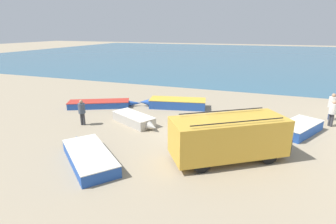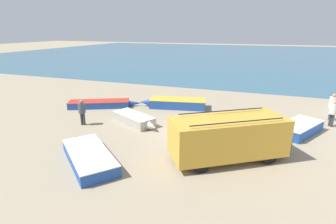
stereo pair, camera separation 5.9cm
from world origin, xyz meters
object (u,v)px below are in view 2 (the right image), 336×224
at_px(parked_van, 229,137).
at_px(fisherman_0, 82,110).
at_px(fishing_rowboat_0, 88,156).
at_px(fishing_rowboat_1, 102,104).
at_px(fishing_rowboat_2, 176,103).
at_px(fisherman_1, 333,104).
at_px(fishing_rowboat_3, 300,128).
at_px(fishing_rowboat_4, 135,119).
at_px(fisherman_2, 333,111).

relative_size(parked_van, fisherman_0, 3.37).
xyz_separation_m(fishing_rowboat_0, fishing_rowboat_1, (-4.51, 7.76, -0.03)).
bearing_deg(fishing_rowboat_2, parked_van, 113.43).
bearing_deg(fisherman_1, fishing_rowboat_2, -4.42).
bearing_deg(parked_van, fishing_rowboat_3, 19.42).
xyz_separation_m(fishing_rowboat_4, fisherman_1, (11.91, 5.18, 0.79)).
xyz_separation_m(fishing_rowboat_0, fishing_rowboat_2, (0.95, 9.66, 0.06)).
bearing_deg(fisherman_0, fisherman_1, -75.17).
height_order(fishing_rowboat_3, fisherman_2, fisherman_2).
height_order(fishing_rowboat_2, fisherman_2, fisherman_2).
relative_size(fishing_rowboat_1, fisherman_1, 2.97).
bearing_deg(fishing_rowboat_3, fisherman_0, 134.34).
distance_m(parked_van, fishing_rowboat_2, 8.77).
bearing_deg(fishing_rowboat_1, fishing_rowboat_4, -57.02).
relative_size(fishing_rowboat_4, fisherman_0, 2.30).
bearing_deg(fishing_rowboat_4, fisherman_2, 45.11).
distance_m(fishing_rowboat_0, fishing_rowboat_1, 8.98).
height_order(fishing_rowboat_4, fisherman_0, fisherman_0).
height_order(fishing_rowboat_0, fishing_rowboat_3, fishing_rowboat_3).
bearing_deg(fishing_rowboat_2, fisherman_1, 172.67).
distance_m(fishing_rowboat_0, fisherman_0, 5.19).
height_order(fishing_rowboat_0, fishing_rowboat_1, fishing_rowboat_0).
relative_size(parked_van, fishing_rowboat_1, 1.02).
distance_m(fisherman_0, fisherman_1, 16.28).
distance_m(fishing_rowboat_3, fisherman_1, 3.90).
bearing_deg(fishing_rowboat_2, fishing_rowboat_1, 7.80).
bearing_deg(fishing_rowboat_2, fisherman_0, 41.95).
xyz_separation_m(fishing_rowboat_0, fisherman_2, (11.39, 9.07, 0.73)).
distance_m(fishing_rowboat_3, fisherman_2, 2.73).
bearing_deg(parked_van, fisherman_0, 137.05).
bearing_deg(fishing_rowboat_0, fisherman_2, -101.84).
distance_m(parked_van, fishing_rowboat_4, 6.87).
xyz_separation_m(parked_van, fisherman_0, (-9.25, 1.44, -0.13)).
distance_m(parked_van, fishing_rowboat_1, 11.74).
bearing_deg(fisherman_0, fishing_rowboat_0, -148.54).
height_order(fishing_rowboat_3, fisherman_0, fisherman_0).
bearing_deg(fishing_rowboat_4, fishing_rowboat_3, 38.68).
height_order(parked_van, fishing_rowboat_3, parked_van).
distance_m(fishing_rowboat_1, fishing_rowboat_4, 4.91).
relative_size(parked_van, fisherman_1, 3.02).
bearing_deg(fishing_rowboat_1, fishing_rowboat_2, -6.95).
bearing_deg(fishing_rowboat_4, fishing_rowboat_1, 176.12).
distance_m(fishing_rowboat_1, fisherman_2, 15.98).
xyz_separation_m(fishing_rowboat_2, fishing_rowboat_4, (-1.25, -4.42, -0.04)).
height_order(parked_van, fisherman_2, parked_van).
bearing_deg(fisherman_1, fishing_rowboat_4, 15.01).
bearing_deg(fishing_rowboat_0, fishing_rowboat_2, -55.96).
distance_m(fishing_rowboat_0, fishing_rowboat_3, 11.93).
relative_size(fishing_rowboat_0, fisherman_1, 2.40).
relative_size(fishing_rowboat_3, fisherman_2, 2.34).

